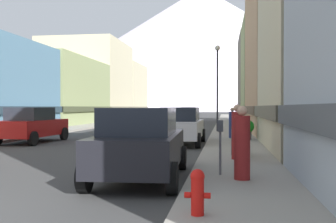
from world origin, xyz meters
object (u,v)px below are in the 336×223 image
object	(u,v)px
car_left_1	(32,125)
pedestrian_1	(242,145)
fire_hydrant_near	(197,191)
streetlamp_right	(217,75)
car_driving_0	(189,115)
potted_plant_0	(248,128)
parking_meter_near	(220,139)
pedestrian_0	(237,134)
pedestrian_2	(232,124)
car_right_0	(141,143)
car_right_1	(181,126)
trash_bin_right	(239,141)

from	to	relation	value
car_left_1	pedestrian_1	world-z (taller)	pedestrian_1
fire_hydrant_near	streetlamp_right	bearing A→B (deg)	90.27
fire_hydrant_near	streetlamp_right	world-z (taller)	streetlamp_right
car_driving_0	pedestrian_1	distance (m)	37.63
potted_plant_0	parking_meter_near	bearing A→B (deg)	-96.78
pedestrian_0	fire_hydrant_near	bearing A→B (deg)	-96.92
car_left_1	potted_plant_0	size ratio (longest dim) A/B	4.50
pedestrian_1	streetlamp_right	bearing A→B (deg)	92.88
fire_hydrant_near	pedestrian_2	distance (m)	15.19
car_right_0	pedestrian_1	distance (m)	2.48
potted_plant_0	pedestrian_2	xyz separation A→B (m)	(-0.75, 1.01, 0.16)
car_right_0	car_driving_0	size ratio (longest dim) A/B	1.02
car_right_0	pedestrian_0	bearing A→B (deg)	51.49
car_left_1	car_right_0	bearing A→B (deg)	-50.30
car_right_1	parking_meter_near	world-z (taller)	car_right_1
fire_hydrant_near	pedestrian_0	size ratio (longest dim) A/B	0.41
fire_hydrant_near	parking_meter_near	size ratio (longest dim) A/B	0.53
parking_meter_near	pedestrian_0	size ratio (longest dim) A/B	0.77
fire_hydrant_near	car_right_1	bearing A→B (deg)	97.46
car_driving_0	car_right_0	bearing A→B (deg)	-86.58
car_left_1	trash_bin_right	bearing A→B (deg)	-26.44
car_driving_0	potted_plant_0	bearing A→B (deg)	-78.38
car_driving_0	parking_meter_near	world-z (taller)	car_driving_0
car_driving_0	pedestrian_1	bearing A→B (deg)	-82.90
car_right_1	pedestrian_0	size ratio (longest dim) A/B	2.55
streetlamp_right	parking_meter_near	bearing A→B (deg)	-88.68
car_right_1	parking_meter_near	xyz separation A→B (m)	(1.95, -8.97, 0.11)
car_driving_0	potted_plant_0	world-z (taller)	car_driving_0
pedestrian_0	car_right_0	bearing A→B (deg)	-128.51
streetlamp_right	car_right_0	bearing A→B (deg)	-95.06
pedestrian_0	pedestrian_1	world-z (taller)	pedestrian_0
car_right_1	fire_hydrant_near	bearing A→B (deg)	-82.54
car_right_0	potted_plant_0	bearing A→B (deg)	73.28
fire_hydrant_near	pedestrian_1	xyz separation A→B (m)	(0.80, 3.08, 0.40)
pedestrian_0	streetlamp_right	bearing A→B (deg)	93.58
streetlamp_right	trash_bin_right	bearing A→B (deg)	-85.72
pedestrian_2	car_left_1	bearing A→B (deg)	-166.05
car_right_1	pedestrian_0	distance (m)	6.50
potted_plant_0	pedestrian_0	bearing A→B (deg)	-95.66
car_left_1	car_right_0	world-z (taller)	same
car_left_1	car_right_0	size ratio (longest dim) A/B	0.99
trash_bin_right	pedestrian_1	size ratio (longest dim) A/B	0.58
car_left_1	pedestrian_1	distance (m)	13.89
car_left_1	pedestrian_0	distance (m)	11.75
parking_meter_near	trash_bin_right	size ratio (longest dim) A/B	1.36
car_left_1	potted_plant_0	world-z (taller)	car_left_1
car_right_0	fire_hydrant_near	size ratio (longest dim) A/B	6.36
trash_bin_right	car_left_1	bearing A→B (deg)	153.56
parking_meter_near	pedestrian_1	distance (m)	0.75
car_left_1	pedestrian_0	xyz separation A→B (m)	(10.05, -6.08, 0.05)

